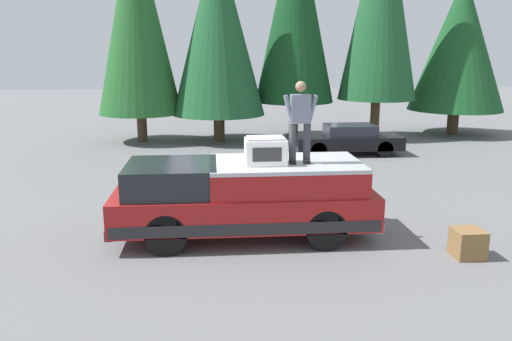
{
  "coord_description": "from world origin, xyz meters",
  "views": [
    {
      "loc": [
        -10.88,
        0.5,
        3.93
      ],
      "look_at": [
        0.15,
        -0.46,
        1.35
      ],
      "focal_mm": 36.09,
      "sensor_mm": 36.0,
      "label": 1
    }
  ],
  "objects_px": {
    "compressor_unit": "(266,151)",
    "wooden_crate": "(468,243)",
    "person_on_truck_bed": "(300,120)",
    "pickup_truck": "(244,198)",
    "parked_car_black": "(348,139)"
  },
  "relations": [
    {
      "from": "pickup_truck",
      "to": "person_on_truck_bed",
      "type": "relative_size",
      "value": 3.28
    },
    {
      "from": "pickup_truck",
      "to": "wooden_crate",
      "type": "bearing_deg",
      "value": -109.45
    },
    {
      "from": "compressor_unit",
      "to": "wooden_crate",
      "type": "height_order",
      "value": "compressor_unit"
    },
    {
      "from": "person_on_truck_bed",
      "to": "pickup_truck",
      "type": "bearing_deg",
      "value": 81.29
    },
    {
      "from": "parked_car_black",
      "to": "pickup_truck",
      "type": "bearing_deg",
      "value": 152.39
    },
    {
      "from": "person_on_truck_bed",
      "to": "wooden_crate",
      "type": "bearing_deg",
      "value": -113.09
    },
    {
      "from": "person_on_truck_bed",
      "to": "wooden_crate",
      "type": "distance_m",
      "value": 4.08
    },
    {
      "from": "parked_car_black",
      "to": "wooden_crate",
      "type": "xyz_separation_m",
      "value": [
        -10.28,
        0.32,
        -0.3
      ]
    },
    {
      "from": "person_on_truck_bed",
      "to": "wooden_crate",
      "type": "relative_size",
      "value": 3.02
    },
    {
      "from": "compressor_unit",
      "to": "parked_car_black",
      "type": "height_order",
      "value": "compressor_unit"
    },
    {
      "from": "compressor_unit",
      "to": "person_on_truck_bed",
      "type": "height_order",
      "value": "person_on_truck_bed"
    },
    {
      "from": "parked_car_black",
      "to": "wooden_crate",
      "type": "height_order",
      "value": "parked_car_black"
    },
    {
      "from": "person_on_truck_bed",
      "to": "parked_car_black",
      "type": "height_order",
      "value": "person_on_truck_bed"
    },
    {
      "from": "pickup_truck",
      "to": "compressor_unit",
      "type": "xyz_separation_m",
      "value": [
        -0.2,
        -0.43,
        1.05
      ]
    },
    {
      "from": "pickup_truck",
      "to": "parked_car_black",
      "type": "height_order",
      "value": "pickup_truck"
    }
  ]
}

